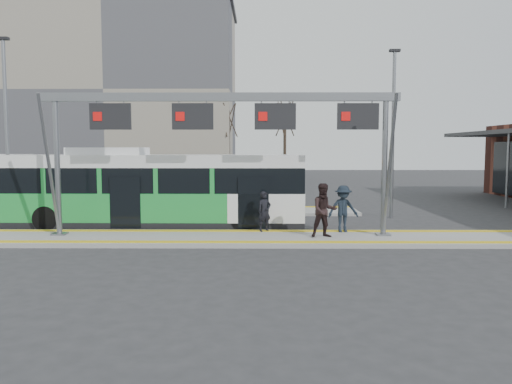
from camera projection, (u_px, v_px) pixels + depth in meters
ground at (234, 240)px, 18.18m from camera, size 120.00×120.00×0.00m
platform_main at (234, 238)px, 18.18m from camera, size 22.00×3.00×0.15m
platform_second at (166, 211)px, 26.18m from camera, size 20.00×3.00×0.15m
tactile_main at (234, 236)px, 18.17m from camera, size 22.00×2.65×0.02m
tactile_second at (170, 207)px, 27.31m from camera, size 20.00×0.35×0.02m
gantry at (224, 122)px, 18.06m from camera, size 13.00×1.68×5.20m
apartment_block at (120, 93)px, 53.35m from camera, size 24.50×12.50×18.40m
hero_bus at (157, 191)px, 21.15m from camera, size 12.34×2.74×3.38m
bg_bus_green at (131, 181)px, 29.76m from camera, size 11.46×2.44×2.86m
passenger_a at (264, 211)px, 19.19m from camera, size 0.67×0.61×1.55m
passenger_b at (324, 210)px, 17.92m from camera, size 1.04×0.86×1.94m
passenger_c at (343, 209)px, 19.05m from camera, size 1.22×0.79×1.79m
tree_left at (229, 121)px, 48.26m from camera, size 1.40×1.40×7.94m
tree_mid at (285, 119)px, 46.70m from camera, size 1.40×1.40×8.02m
tree_far at (55, 113)px, 48.73m from camera, size 1.40×1.40×9.02m
lamp_west at (7, 127)px, 21.57m from camera, size 0.50×0.25×8.08m
lamp_east at (393, 130)px, 23.76m from camera, size 0.50×0.25×8.00m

